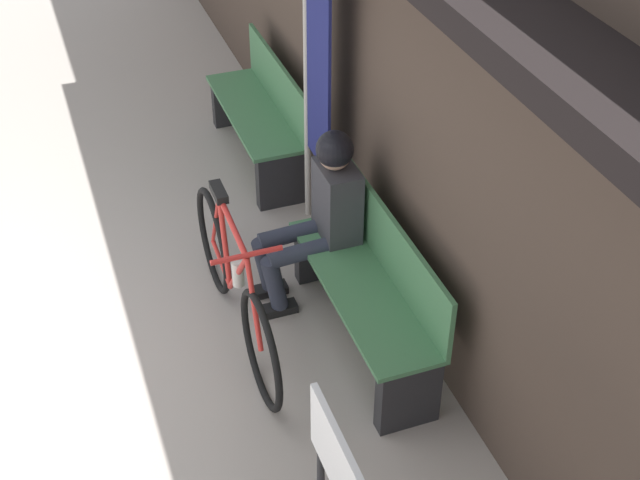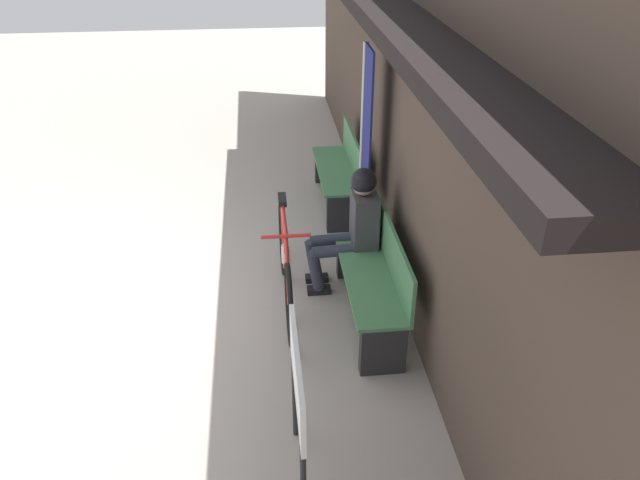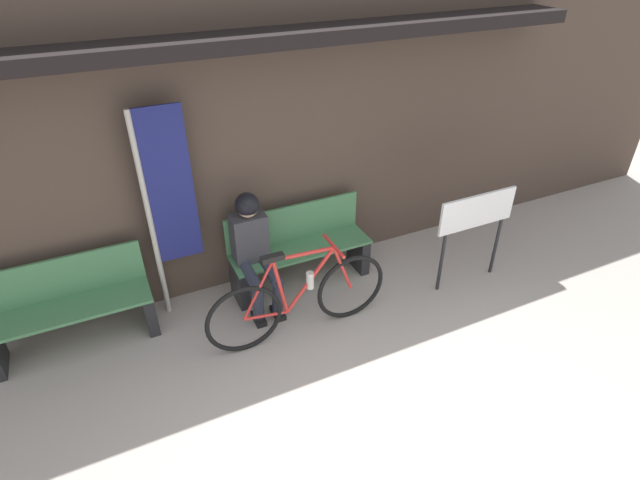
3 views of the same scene
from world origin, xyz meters
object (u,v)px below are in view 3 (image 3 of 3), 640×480
(park_bench_near, at_px, (299,250))
(bicycle, at_px, (300,300))
(banner_pole, at_px, (164,198))
(person_seated, at_px, (253,244))
(signboard, at_px, (476,218))
(park_bench_far, at_px, (70,310))

(park_bench_near, relative_size, bicycle, 0.83)
(banner_pole, bearing_deg, park_bench_near, -4.59)
(bicycle, distance_m, person_seated, 0.72)
(park_bench_near, relative_size, banner_pole, 0.71)
(person_seated, relative_size, banner_pole, 0.58)
(park_bench_near, height_order, signboard, signboard)
(park_bench_near, bearing_deg, signboard, -25.38)
(person_seated, distance_m, banner_pole, 0.93)
(park_bench_near, height_order, bicycle, bicycle)
(bicycle, relative_size, signboard, 1.69)
(park_bench_near, xyz_separation_m, bicycle, (-0.32, -0.74, -0.00))
(park_bench_far, bearing_deg, person_seated, -3.91)
(person_seated, distance_m, signboard, 2.25)
(bicycle, bearing_deg, person_seated, 108.76)
(person_seated, height_order, banner_pole, banner_pole)
(park_bench_far, xyz_separation_m, signboard, (3.85, -0.77, 0.40))
(park_bench_near, xyz_separation_m, banner_pole, (-1.24, 0.10, 0.85))
(bicycle, xyz_separation_m, person_seated, (-0.21, 0.62, 0.30))
(person_seated, distance_m, park_bench_far, 1.73)
(bicycle, bearing_deg, banner_pole, 137.60)
(banner_pole, bearing_deg, park_bench_far, -174.19)
(bicycle, bearing_deg, park_bench_near, 66.98)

